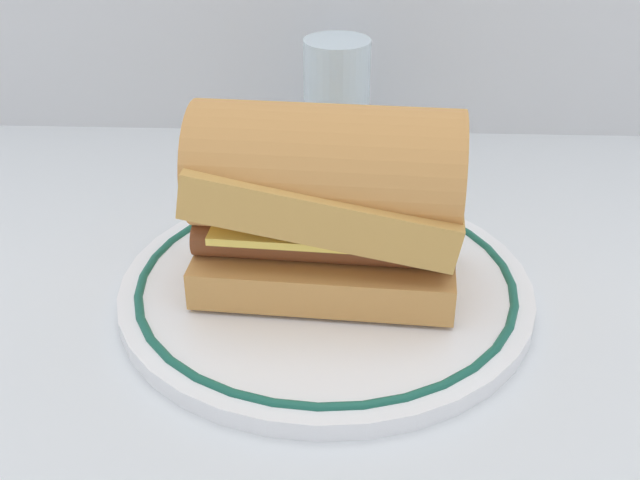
{
  "coord_description": "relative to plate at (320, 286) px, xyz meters",
  "views": [
    {
      "loc": [
        0.0,
        -0.44,
        0.31
      ],
      "look_at": [
        -0.02,
        0.02,
        0.04
      ],
      "focal_mm": 44.64,
      "sensor_mm": 36.0,
      "label": 1
    }
  ],
  "objects": [
    {
      "name": "drinking_glass",
      "position": [
        0.0,
        0.21,
        0.04
      ],
      "size": [
        0.06,
        0.06,
        0.12
      ],
      "color": "silver",
      "rests_on": "ground_plane"
    },
    {
      "name": "plate",
      "position": [
        0.0,
        0.0,
        0.0
      ],
      "size": [
        0.28,
        0.28,
        0.01
      ],
      "color": "white",
      "rests_on": "ground_plane"
    },
    {
      "name": "ground_plane",
      "position": [
        0.02,
        -0.02,
        -0.01
      ],
      "size": [
        1.5,
        1.5,
        0.0
      ],
      "primitive_type": "plane",
      "color": "silver"
    },
    {
      "name": "sausage_sandwich",
      "position": [
        -0.0,
        0.0,
        0.07
      ],
      "size": [
        0.18,
        0.11,
        0.12
      ],
      "rotation": [
        0.0,
        0.0,
        -0.07
      ],
      "color": "#CB8C48",
      "rests_on": "plate"
    }
  ]
}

